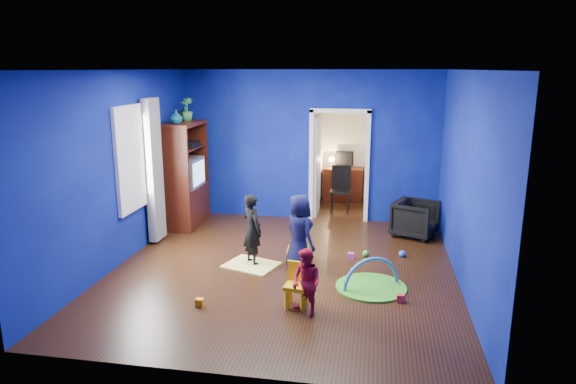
% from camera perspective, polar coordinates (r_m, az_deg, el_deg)
% --- Properties ---
extents(floor, '(5.00, 5.50, 0.01)m').
position_cam_1_polar(floor, '(7.73, -0.53, -8.61)').
color(floor, black).
rests_on(floor, ground).
extents(ceiling, '(5.00, 5.50, 0.01)m').
position_cam_1_polar(ceiling, '(7.16, -0.58, 13.42)').
color(ceiling, white).
rests_on(ceiling, wall_back).
extents(wall_back, '(5.00, 0.02, 2.90)m').
position_cam_1_polar(wall_back, '(9.98, 2.30, 5.11)').
color(wall_back, navy).
rests_on(wall_back, floor).
extents(wall_front, '(5.00, 0.02, 2.90)m').
position_cam_1_polar(wall_front, '(4.72, -6.60, -4.68)').
color(wall_front, navy).
rests_on(wall_front, floor).
extents(wall_left, '(0.02, 5.50, 2.90)m').
position_cam_1_polar(wall_left, '(8.13, -18.18, 2.49)').
color(wall_left, navy).
rests_on(wall_left, floor).
extents(wall_right, '(0.02, 5.50, 2.90)m').
position_cam_1_polar(wall_right, '(7.29, 19.15, 1.19)').
color(wall_right, navy).
rests_on(wall_right, floor).
extents(alcove, '(1.00, 1.75, 2.50)m').
position_cam_1_polar(alcove, '(10.82, 6.07, 4.64)').
color(alcove, silver).
rests_on(alcove, floor).
extents(armchair, '(0.92, 0.91, 0.65)m').
position_cam_1_polar(armchair, '(9.38, 13.95, -2.91)').
color(armchair, black).
rests_on(armchair, floor).
extents(child_black, '(0.47, 0.47, 1.10)m').
position_cam_1_polar(child_black, '(7.78, -3.98, -4.19)').
color(child_black, black).
rests_on(child_black, floor).
extents(child_navy, '(0.65, 0.67, 1.16)m').
position_cam_1_polar(child_navy, '(7.52, 1.28, -4.57)').
color(child_navy, '#10163C').
rests_on(child_navy, floor).
extents(toddler_red, '(0.51, 0.50, 0.83)m').
position_cam_1_polar(toddler_red, '(6.26, 2.05, -10.03)').
color(toddler_red, red).
rests_on(toddler_red, floor).
extents(vase, '(0.30, 0.30, 0.24)m').
position_cam_1_polar(vase, '(9.38, -12.33, 8.16)').
color(vase, '#0D5969').
rests_on(vase, tv_armoire).
extents(potted_plant, '(0.25, 0.25, 0.43)m').
position_cam_1_polar(potted_plant, '(9.85, -11.22, 9.00)').
color(potted_plant, green).
rests_on(potted_plant, tv_armoire).
extents(tv_armoire, '(0.58, 1.14, 1.96)m').
position_cam_1_polar(tv_armoire, '(9.81, -11.36, 1.92)').
color(tv_armoire, '#381809').
rests_on(tv_armoire, floor).
extents(crt_tv, '(0.46, 0.70, 0.54)m').
position_cam_1_polar(crt_tv, '(9.79, -11.15, 2.14)').
color(crt_tv, silver).
rests_on(crt_tv, tv_armoire).
extents(yellow_blanket, '(0.90, 0.81, 0.03)m').
position_cam_1_polar(yellow_blanket, '(7.87, -4.09, -8.12)').
color(yellow_blanket, '#F2E07A').
rests_on(yellow_blanket, floor).
extents(hopper_ball, '(0.37, 0.37, 0.37)m').
position_cam_1_polar(hopper_ball, '(7.89, 1.18, -6.72)').
color(hopper_ball, yellow).
rests_on(hopper_ball, floor).
extents(kid_chair, '(0.31, 0.31, 0.50)m').
position_cam_1_polar(kid_chair, '(6.53, 0.95, -10.58)').
color(kid_chair, yellow).
rests_on(kid_chair, floor).
extents(play_mat, '(0.96, 0.96, 0.03)m').
position_cam_1_polar(play_mat, '(7.21, 9.21, -10.38)').
color(play_mat, '#2A8F20').
rests_on(play_mat, floor).
extents(toy_arch, '(0.77, 0.48, 0.86)m').
position_cam_1_polar(toy_arch, '(7.21, 9.21, -10.33)').
color(toy_arch, '#3F8CD8').
rests_on(toy_arch, floor).
extents(window_left, '(0.03, 0.95, 1.55)m').
position_cam_1_polar(window_left, '(8.41, -17.03, 3.62)').
color(window_left, white).
rests_on(window_left, wall_left).
extents(curtain, '(0.14, 0.42, 2.40)m').
position_cam_1_polar(curtain, '(8.90, -14.67, 2.33)').
color(curtain, slate).
rests_on(curtain, floor).
extents(doorway, '(1.16, 0.10, 2.10)m').
position_cam_1_polar(doorway, '(9.99, 5.69, 2.74)').
color(doorway, white).
rests_on(doorway, floor).
extents(study_desk, '(0.88, 0.44, 0.75)m').
position_cam_1_polar(study_desk, '(11.60, 6.18, 0.85)').
color(study_desk, '#3D140A').
rests_on(study_desk, floor).
extents(desk_monitor, '(0.40, 0.05, 0.32)m').
position_cam_1_polar(desk_monitor, '(11.61, 6.29, 3.74)').
color(desk_monitor, black).
rests_on(desk_monitor, study_desk).
extents(desk_lamp, '(0.14, 0.14, 0.14)m').
position_cam_1_polar(desk_lamp, '(11.57, 4.88, 3.64)').
color(desk_lamp, '#FFD88C').
rests_on(desk_lamp, study_desk).
extents(folding_chair, '(0.40, 0.40, 0.92)m').
position_cam_1_polar(folding_chair, '(10.65, 5.84, 0.17)').
color(folding_chair, black).
rests_on(folding_chair, floor).
extents(book_shelf, '(0.88, 0.24, 0.04)m').
position_cam_1_polar(book_shelf, '(11.47, 6.42, 9.01)').
color(book_shelf, white).
rests_on(book_shelf, study_desk).
extents(toy_0, '(0.10, 0.08, 0.10)m').
position_cam_1_polar(toy_0, '(6.87, 12.41, -11.46)').
color(toy_0, red).
rests_on(toy_0, floor).
extents(toy_1, '(0.11, 0.11, 0.11)m').
position_cam_1_polar(toy_1, '(8.40, 12.59, -6.69)').
color(toy_1, blue).
rests_on(toy_1, floor).
extents(toy_2, '(0.10, 0.08, 0.10)m').
position_cam_1_polar(toy_2, '(6.70, -9.79, -12.00)').
color(toy_2, orange).
rests_on(toy_2, floor).
extents(toy_3, '(0.11, 0.11, 0.11)m').
position_cam_1_polar(toy_3, '(8.31, 8.63, -6.75)').
color(toy_3, green).
rests_on(toy_3, floor).
extents(toy_4, '(0.10, 0.08, 0.10)m').
position_cam_1_polar(toy_4, '(8.18, 7.00, -7.06)').
color(toy_4, '#C74AAC').
rests_on(toy_4, floor).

